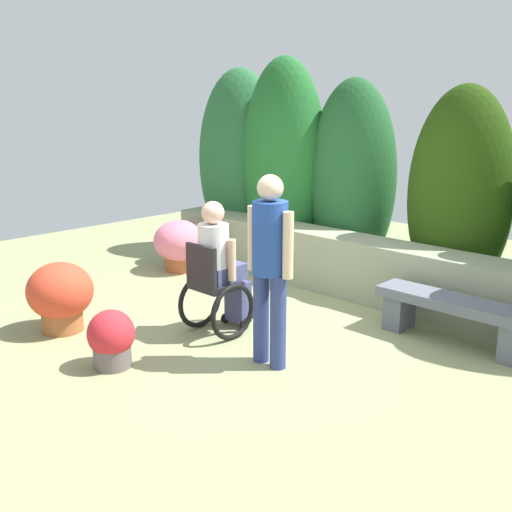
{
  "coord_description": "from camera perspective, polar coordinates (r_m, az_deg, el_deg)",
  "views": [
    {
      "loc": [
        3.77,
        -3.98,
        2.23
      ],
      "look_at": [
        0.08,
        -0.16,
        0.85
      ],
      "focal_mm": 41.56,
      "sensor_mm": 36.0,
      "label": 1
    }
  ],
  "objects": [
    {
      "name": "ground_plane",
      "position": [
        5.92,
        0.53,
        -7.57
      ],
      "size": [
        11.84,
        11.84,
        0.0
      ],
      "primitive_type": "plane",
      "color": "gray"
    },
    {
      "name": "stone_retaining_wall",
      "position": [
        7.06,
        9.99,
        -1.1
      ],
      "size": [
        5.97,
        0.52,
        0.7
      ],
      "primitive_type": "cube",
      "color": "gray",
      "rests_on": "ground"
    },
    {
      "name": "hedge_backdrop",
      "position": [
        7.35,
        12.95,
        7.34
      ],
      "size": [
        6.85,
        1.17,
        2.94
      ],
      "color": "#296736",
      "rests_on": "ground"
    },
    {
      "name": "stone_bench",
      "position": [
        5.91,
        18.56,
        -5.25
      ],
      "size": [
        1.52,
        0.37,
        0.45
      ],
      "rotation": [
        0.0,
        0.0,
        0.1
      ],
      "color": "slate",
      "rests_on": "ground"
    },
    {
      "name": "person_in_wheelchair",
      "position": [
        5.79,
        -3.66,
        -1.58
      ],
      "size": [
        0.53,
        0.66,
        1.33
      ],
      "rotation": [
        0.0,
        0.0,
        -0.15
      ],
      "color": "black",
      "rests_on": "ground"
    },
    {
      "name": "person_standing_companion",
      "position": [
        4.97,
        1.34,
        -0.27
      ],
      "size": [
        0.49,
        0.3,
        1.67
      ],
      "rotation": [
        0.0,
        0.0,
        0.2
      ],
      "color": "navy",
      "rests_on": "ground"
    },
    {
      "name": "flower_pot_purple_near",
      "position": [
        6.21,
        -18.3,
        -3.62
      ],
      "size": [
        0.65,
        0.65,
        0.7
      ],
      "color": "#A05830",
      "rests_on": "ground"
    },
    {
      "name": "flower_pot_terracotta_by_wall",
      "position": [
        8.1,
        -7.27,
        1.15
      ],
      "size": [
        0.73,
        0.73,
        0.69
      ],
      "color": "#A9512C",
      "rests_on": "ground"
    },
    {
      "name": "flower_pot_red_accent",
      "position": [
        5.3,
        -13.75,
        -7.76
      ],
      "size": [
        0.41,
        0.41,
        0.51
      ],
      "color": "#655658",
      "rests_on": "ground"
    }
  ]
}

